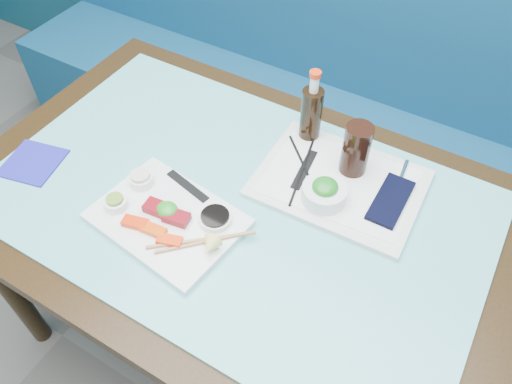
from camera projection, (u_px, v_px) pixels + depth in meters
The scene contains 34 objects.
booth_bench at pixel (348, 123), 2.01m from camera, with size 3.00×0.56×1.17m.
dining_table at pixel (236, 222), 1.31m from camera, with size 1.40×0.90×0.75m.
glass_top at pixel (235, 201), 1.25m from camera, with size 1.22×0.76×0.01m, color #5EB8BC.
sashimi_plate at pixel (168, 219), 1.19m from camera, with size 0.34×0.25×0.02m, color white.
salmon_left at pixel (135, 223), 1.17m from camera, with size 0.06×0.03×0.01m, color red.
salmon_mid at pixel (154, 230), 1.15m from camera, with size 0.06×0.03×0.01m, color #E94B09.
salmon_right at pixel (170, 241), 1.13m from camera, with size 0.06×0.03×0.01m, color #FF350A.
tuna_left at pixel (158, 208), 1.19m from camera, with size 0.06×0.04×0.02m, color maroon.
tuna_right at pixel (176, 217), 1.17m from camera, with size 0.06×0.04×0.02m, color maroon.
seaweed_garnish at pixel (167, 210), 1.18m from camera, with size 0.05×0.05×0.03m, color #218D20.
ramekin_wasabi at pixel (116, 203), 1.20m from camera, with size 0.06×0.06×0.02m, color white.
wasabi_fill at pixel (114, 199), 1.19m from camera, with size 0.04×0.04×0.01m, color olive.
ramekin_ginger at pixel (141, 180), 1.25m from camera, with size 0.06×0.06×0.02m, color white.
ginger_fill at pixel (140, 175), 1.23m from camera, with size 0.05×0.05×0.01m, color beige.
soy_dish at pixel (215, 219), 1.17m from camera, with size 0.08×0.08×0.02m, color white.
soy_fill at pixel (215, 216), 1.16m from camera, with size 0.07×0.07×0.01m, color black.
lemon_wedge at pixel (210, 246), 1.10m from camera, with size 0.05×0.05×0.04m, color #FFF078.
chopstick_sleeve at pixel (188, 186), 1.25m from camera, with size 0.14×0.02×0.00m, color black.
wooden_chopstick_a at pixel (201, 240), 1.14m from camera, with size 0.01×0.01×0.25m, color #A77F4E.
wooden_chopstick_b at pixel (205, 242), 1.13m from camera, with size 0.01×0.01×0.23m, color #B37E54.
serving_tray at pixel (339, 183), 1.27m from camera, with size 0.41×0.31×0.02m, color silver.
paper_placemat at pixel (339, 181), 1.26m from camera, with size 0.36×0.26×0.00m, color white.
seaweed_bowl at pixel (324, 194), 1.21m from camera, with size 0.11×0.11×0.04m, color white.
seaweed_salad at pixel (325, 187), 1.19m from camera, with size 0.06×0.06×0.03m, color #1B751D.
cola_glass at pixel (356, 149), 1.24m from camera, with size 0.07×0.07×0.14m, color black.
navy_pouch at pixel (391, 201), 1.21m from camera, with size 0.07×0.17×0.01m, color black.
fork at pixel (403, 173), 1.28m from camera, with size 0.01×0.01×0.09m, color silver.
black_chopstick_a at pixel (303, 169), 1.29m from camera, with size 0.01×0.01×0.26m, color black.
black_chopstick_b at pixel (306, 170), 1.29m from camera, with size 0.01×0.01×0.26m, color black.
tray_sleeve at pixel (304, 170), 1.29m from camera, with size 0.02×0.15×0.00m, color black.
cola_bottle_body at pixel (311, 116), 1.33m from camera, with size 0.06×0.06×0.16m, color black.
cola_bottle_neck at pixel (314, 84), 1.25m from camera, with size 0.02×0.02×0.05m, color white.
cola_bottle_cap at pixel (315, 74), 1.22m from camera, with size 0.03×0.03×0.01m, color red.
blue_napkin at pixel (33, 163), 1.32m from camera, with size 0.14×0.14×0.01m, color #1B1D98.
Camera 1 is at (0.45, 0.79, 1.71)m, focal length 35.00 mm.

